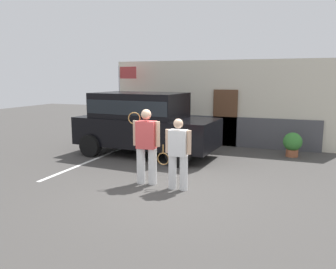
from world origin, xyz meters
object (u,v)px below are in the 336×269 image
(parked_suv, at_px, (143,121))
(potted_plant_by_porch, at_px, (293,143))
(tennis_player_woman, at_px, (178,153))
(flag_pole, at_px, (124,89))
(tennis_player_man, at_px, (146,145))

(parked_suv, bearing_deg, potted_plant_by_porch, 22.10)
(tennis_player_woman, distance_m, flag_pole, 6.35)
(parked_suv, bearing_deg, flag_pole, 136.48)
(tennis_player_woman, bearing_deg, tennis_player_man, -9.91)
(tennis_player_woman, height_order, potted_plant_by_porch, tennis_player_woman)
(tennis_player_man, bearing_deg, parked_suv, -68.32)
(parked_suv, xyz_separation_m, potted_plant_by_porch, (4.61, 1.50, -0.71))
(parked_suv, distance_m, flag_pole, 2.74)
(tennis_player_man, xyz_separation_m, tennis_player_woman, (0.84, -0.13, -0.10))
(tennis_player_man, relative_size, tennis_player_woman, 1.10)
(parked_suv, relative_size, flag_pole, 1.57)
(parked_suv, height_order, flag_pole, flag_pole)
(parked_suv, bearing_deg, tennis_player_man, -59.55)
(tennis_player_man, height_order, tennis_player_woman, tennis_player_man)
(potted_plant_by_porch, bearing_deg, tennis_player_woman, -118.40)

